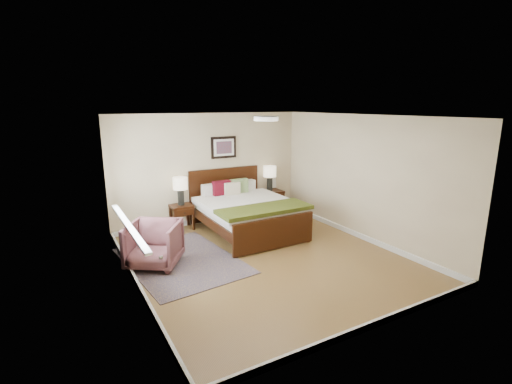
# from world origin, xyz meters

# --- Properties ---
(floor) EXTENTS (5.00, 5.00, 0.00)m
(floor) POSITION_xyz_m (0.00, 0.00, 0.00)
(floor) COLOR brown
(floor) RESTS_ON ground
(back_wall) EXTENTS (4.50, 0.04, 2.50)m
(back_wall) POSITION_xyz_m (0.00, 2.50, 1.25)
(back_wall) COLOR beige
(back_wall) RESTS_ON ground
(front_wall) EXTENTS (4.50, 0.04, 2.50)m
(front_wall) POSITION_xyz_m (0.00, -2.50, 1.25)
(front_wall) COLOR beige
(front_wall) RESTS_ON ground
(left_wall) EXTENTS (0.04, 5.00, 2.50)m
(left_wall) POSITION_xyz_m (-2.25, 0.00, 1.25)
(left_wall) COLOR beige
(left_wall) RESTS_ON ground
(right_wall) EXTENTS (0.04, 5.00, 2.50)m
(right_wall) POSITION_xyz_m (2.25, 0.00, 1.25)
(right_wall) COLOR beige
(right_wall) RESTS_ON ground
(ceiling) EXTENTS (4.50, 5.00, 0.02)m
(ceiling) POSITION_xyz_m (0.00, 0.00, 2.50)
(ceiling) COLOR white
(ceiling) RESTS_ON back_wall
(window) EXTENTS (0.11, 2.72, 1.32)m
(window) POSITION_xyz_m (-2.20, 0.70, 1.38)
(window) COLOR silver
(window) RESTS_ON left_wall
(door) EXTENTS (0.06, 1.00, 2.18)m
(door) POSITION_xyz_m (-2.23, -1.75, 1.07)
(door) COLOR silver
(door) RESTS_ON ground
(ceil_fixture) EXTENTS (0.44, 0.44, 0.08)m
(ceil_fixture) POSITION_xyz_m (0.00, 0.00, 2.47)
(ceil_fixture) COLOR white
(ceil_fixture) RESTS_ON ceiling
(bed) EXTENTS (1.86, 2.27, 1.22)m
(bed) POSITION_xyz_m (0.35, 1.38, 0.56)
(bed) COLOR black
(bed) RESTS_ON ground
(wall_art) EXTENTS (0.62, 0.05, 0.50)m
(wall_art) POSITION_xyz_m (0.35, 2.47, 1.72)
(wall_art) COLOR black
(wall_art) RESTS_ON back_wall
(nightstand_left) EXTENTS (0.46, 0.41, 0.55)m
(nightstand_left) POSITION_xyz_m (-0.78, 2.25, 0.43)
(nightstand_left) COLOR black
(nightstand_left) RESTS_ON ground
(nightstand_right) EXTENTS (0.61, 0.46, 0.61)m
(nightstand_right) POSITION_xyz_m (1.48, 2.26, 0.37)
(nightstand_right) COLOR black
(nightstand_right) RESTS_ON ground
(lamp_left) EXTENTS (0.31, 0.31, 0.61)m
(lamp_left) POSITION_xyz_m (-0.78, 2.27, 0.97)
(lamp_left) COLOR black
(lamp_left) RESTS_ON nightstand_left
(lamp_right) EXTENTS (0.31, 0.31, 0.61)m
(lamp_right) POSITION_xyz_m (1.48, 2.27, 1.03)
(lamp_right) COLOR black
(lamp_right) RESTS_ON nightstand_right
(armchair) EXTENTS (1.15, 1.16, 0.77)m
(armchair) POSITION_xyz_m (-1.80, 0.66, 0.38)
(armchair) COLOR brown
(armchair) RESTS_ON ground
(rug_persian) EXTENTS (1.97, 2.60, 0.01)m
(rug_persian) POSITION_xyz_m (-1.35, 0.62, 0.01)
(rug_persian) COLOR #0C0F3E
(rug_persian) RESTS_ON ground
(rug_navy) EXTENTS (1.00, 1.26, 0.01)m
(rug_navy) POSITION_xyz_m (0.98, 1.80, 0.01)
(rug_navy) COLOR black
(rug_navy) RESTS_ON ground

